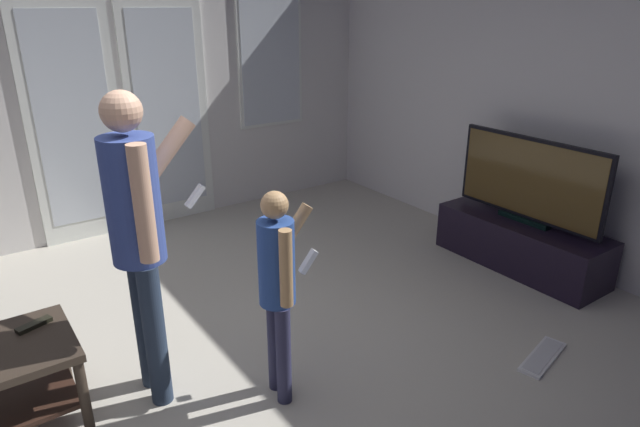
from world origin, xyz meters
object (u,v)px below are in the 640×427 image
person_adult (139,226)px  loose_keyboard (543,357)px  tv_stand (521,244)px  person_child (278,280)px  flat_screen_tv (530,180)px  tv_remote_black (34,325)px

person_adult → loose_keyboard: bearing=-28.1°
tv_stand → person_child: size_ratio=1.15×
loose_keyboard → person_adult: bearing=151.9°
tv_stand → loose_keyboard: size_ratio=2.91×
flat_screen_tv → person_adult: bearing=176.0°
flat_screen_tv → tv_remote_black: 3.42m
tv_stand → tv_remote_black: (-3.39, 0.46, 0.28)m
loose_keyboard → person_child: bearing=155.9°
person_child → loose_keyboard: size_ratio=2.52×
person_adult → tv_remote_black: 0.75m
person_child → tv_remote_black: size_ratio=6.79×
tv_remote_black → loose_keyboard: bearing=-46.1°
loose_keyboard → flat_screen_tv: bearing=42.5°
person_adult → loose_keyboard: (1.96, -1.04, -0.96)m
tv_stand → loose_keyboard: 1.26m
person_adult → person_child: 0.72m
tv_stand → person_adult: size_ratio=0.82×
tv_stand → flat_screen_tv: 0.53m
flat_screen_tv → tv_remote_black: (-3.38, 0.45, -0.25)m
loose_keyboard → tv_remote_black: (-2.46, 1.30, 0.46)m
tv_stand → flat_screen_tv: flat_screen_tv is taller
person_adult → tv_remote_black: person_adult is taller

